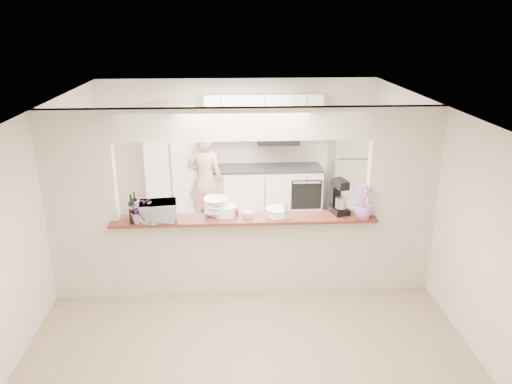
{
  "coord_description": "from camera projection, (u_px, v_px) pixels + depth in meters",
  "views": [
    {
      "loc": [
        -0.18,
        -5.99,
        3.53
      ],
      "look_at": [
        0.17,
        0.3,
        1.31
      ],
      "focal_mm": 35.0,
      "sensor_mm": 36.0,
      "label": 1
    }
  ],
  "objects": [
    {
      "name": "tile_overlay",
      "position": [
        241.0,
        241.0,
        8.28
      ],
      "size": [
        5.0,
        2.9,
        0.01
      ],
      "primitive_type": "cube",
      "color": "beige",
      "rests_on": "floor"
    },
    {
      "name": "utensil_caddy",
      "position": [
        283.0,
        212.0,
        6.36
      ],
      "size": [
        0.23,
        0.17,
        0.2
      ],
      "color": "silver",
      "rests_on": "bar_counter"
    },
    {
      "name": "partition",
      "position": [
        244.0,
        187.0,
        6.33
      ],
      "size": [
        5.0,
        0.15,
        2.5
      ],
      "color": "beige",
      "rests_on": "floor"
    },
    {
      "name": "flower_left",
      "position": [
        140.0,
        210.0,
        6.2
      ],
      "size": [
        0.39,
        0.37,
        0.34
      ],
      "primitive_type": "imported",
      "rotation": [
        0.0,
        0.0,
        0.43
      ],
      "color": "pink",
      "rests_on": "bar_counter"
    },
    {
      "name": "stand_mixer",
      "position": [
        339.0,
        198.0,
        6.52
      ],
      "size": [
        0.27,
        0.35,
        0.46
      ],
      "color": "black",
      "rests_on": "bar_counter"
    },
    {
      "name": "toaster_oven",
      "position": [
        158.0,
        211.0,
        6.27
      ],
      "size": [
        0.49,
        0.36,
        0.25
      ],
      "primitive_type": "imported",
      "rotation": [
        0.0,
        0.0,
        0.13
      ],
      "color": "silver",
      "rests_on": "bar_counter"
    },
    {
      "name": "wine_bottle_b",
      "position": [
        135.0,
        207.0,
        6.41
      ],
      "size": [
        0.07,
        0.07,
        0.33
      ],
      "color": "black",
      "rests_on": "bar_counter"
    },
    {
      "name": "serving_bowls",
      "position": [
        216.0,
        207.0,
        6.45
      ],
      "size": [
        0.31,
        0.31,
        0.23
      ],
      "primitive_type": "imported",
      "rotation": [
        0.0,
        0.0,
        0.0
      ],
      "color": "white",
      "rests_on": "bar_counter"
    },
    {
      "name": "bar_counter",
      "position": [
        244.0,
        252.0,
        6.63
      ],
      "size": [
        3.4,
        0.38,
        1.09
      ],
      "color": "beige",
      "rests_on": "floor"
    },
    {
      "name": "floor",
      "position": [
        245.0,
        290.0,
        6.83
      ],
      "size": [
        6.0,
        6.0,
        0.0
      ],
      "primitive_type": "plane",
      "color": "tan",
      "rests_on": "ground"
    },
    {
      "name": "flower_right",
      "position": [
        364.0,
        202.0,
        6.33
      ],
      "size": [
        0.27,
        0.27,
        0.43
      ],
      "primitive_type": "imported",
      "rotation": [
        0.0,
        0.0,
        0.11
      ],
      "color": "#BC65B7",
      "rests_on": "bar_counter"
    },
    {
      "name": "tan_bowl",
      "position": [
        248.0,
        214.0,
        6.43
      ],
      "size": [
        0.15,
        0.15,
        0.07
      ],
      "primitive_type": "cylinder",
      "color": "tan",
      "rests_on": "bar_counter"
    },
    {
      "name": "person",
      "position": [
        205.0,
        180.0,
        8.68
      ],
      "size": [
        0.69,
        0.53,
        1.69
      ],
      "primitive_type": "imported",
      "rotation": [
        0.0,
        0.0,
        2.93
      ],
      "color": "tan",
      "rests_on": "floor"
    },
    {
      "name": "wine_bottle_a",
      "position": [
        132.0,
        212.0,
        6.2
      ],
      "size": [
        0.08,
        0.08,
        0.38
      ],
      "color": "black",
      "rests_on": "bar_counter"
    },
    {
      "name": "plate_stack_b",
      "position": [
        276.0,
        212.0,
        6.45
      ],
      "size": [
        0.3,
        0.3,
        0.1
      ],
      "color": "white",
      "rests_on": "bar_counter"
    },
    {
      "name": "refrigerator",
      "position": [
        351.0,
        171.0,
        9.15
      ],
      "size": [
        0.75,
        0.7,
        1.7
      ],
      "primitive_type": "cube",
      "color": "#BAB9BF",
      "rests_on": "floor"
    },
    {
      "name": "red_bowl",
      "position": [
        232.0,
        211.0,
        6.52
      ],
      "size": [
        0.16,
        0.16,
        0.08
      ],
      "primitive_type": "cylinder",
      "color": "maroon",
      "rests_on": "bar_counter"
    },
    {
      "name": "plate_stack_a",
      "position": [
        225.0,
        211.0,
        6.46
      ],
      "size": [
        0.29,
        0.29,
        0.13
      ],
      "color": "white",
      "rests_on": "bar_counter"
    },
    {
      "name": "kitchen_cabinets",
      "position": [
        229.0,
        166.0,
        9.06
      ],
      "size": [
        3.15,
        0.62,
        2.25
      ],
      "color": "silver",
      "rests_on": "floor"
    }
  ]
}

